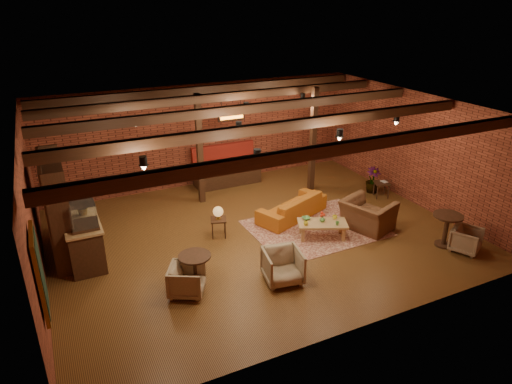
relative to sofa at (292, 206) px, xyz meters
name	(u,v)px	position (x,y,z in m)	size (l,w,h in m)	color
floor	(258,235)	(-1.29, -0.54, -0.31)	(10.00, 10.00, 0.00)	#3A220E
ceiling	(259,111)	(-1.29, -0.54, 2.89)	(10.00, 8.00, 0.02)	black
wall_back	(203,135)	(-1.29, 3.46, 1.29)	(10.00, 0.02, 3.20)	maroon
wall_front	(362,254)	(-1.29, -4.54, 1.29)	(10.00, 0.02, 3.20)	maroon
wall_left	(32,216)	(-6.29, -0.54, 1.29)	(0.02, 8.00, 3.20)	maroon
wall_right	(416,149)	(3.71, -0.54, 1.29)	(0.02, 8.00, 3.20)	maroon
ceiling_beams	(259,116)	(-1.29, -0.54, 2.77)	(9.80, 6.40, 0.22)	black
ceiling_pipe	(232,112)	(-1.29, 1.06, 2.54)	(0.12, 0.12, 9.60)	black
post_left	(200,150)	(-1.89, 2.06, 1.29)	(0.16, 0.16, 3.20)	black
post_right	(313,140)	(1.51, 1.46, 1.29)	(0.16, 0.16, 3.20)	black
service_counter	(80,222)	(-5.39, 0.46, 0.49)	(0.80, 2.50, 1.60)	black
plant_counter	(81,202)	(-5.29, 0.66, 0.91)	(0.35, 0.39, 0.30)	#337F33
shelving_hutch	(58,208)	(-5.79, 0.56, 0.89)	(0.52, 2.00, 2.40)	black
chalkboard_menu	(40,273)	(-6.22, -2.84, 1.29)	(0.08, 0.96, 1.46)	black
banquette	(227,169)	(-0.69, 3.01, 0.19)	(2.10, 0.70, 1.00)	maroon
service_sign	(231,116)	(-0.69, 2.56, 2.04)	(0.86, 0.06, 0.30)	orange
ceiling_spotlights	(259,126)	(-1.29, -0.54, 2.55)	(6.40, 4.40, 0.28)	black
rug	(315,228)	(0.22, -0.87, -0.31)	(3.32, 2.54, 0.01)	maroon
sofa	(292,206)	(0.00, 0.00, 0.00)	(2.15, 0.84, 0.63)	#A95917
coffee_table	(322,224)	(0.09, -1.34, 0.06)	(1.36, 1.05, 0.67)	#AA824F
side_table_lamp	(218,214)	(-2.22, -0.16, 0.31)	(0.50, 0.50, 0.82)	black
round_table_left	(195,265)	(-3.43, -1.94, 0.16)	(0.68, 0.68, 0.71)	black
armchair_a	(187,278)	(-3.68, -2.16, 0.04)	(0.69, 0.64, 0.71)	#C0AF95
armchair_b	(283,265)	(-1.71, -2.60, 0.08)	(0.77, 0.72, 0.79)	#C0AF95
armchair_right	(368,210)	(1.41, -1.45, 0.21)	(1.21, 0.78, 1.06)	brown
side_table_book	(382,183)	(3.11, 0.02, 0.12)	(0.55, 0.55, 0.49)	black
round_table_right	(447,225)	(2.57, -2.97, 0.23)	(0.70, 0.70, 0.82)	black
armchair_far	(466,239)	(2.81, -3.39, 0.01)	(0.63, 0.59, 0.65)	#C0AF95
plant_tall	(375,156)	(3.11, 0.44, 0.88)	(1.33, 1.33, 2.38)	#4C7F4C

